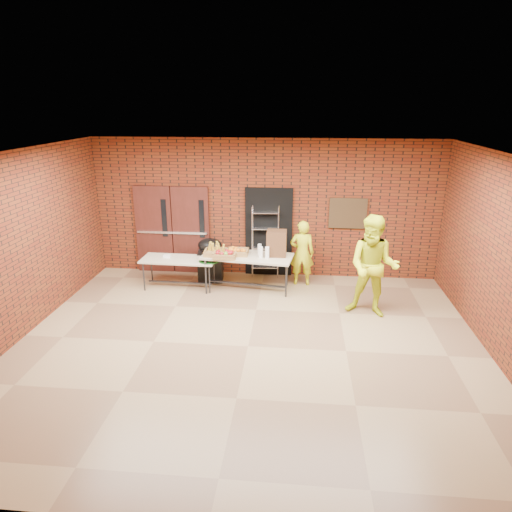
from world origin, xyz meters
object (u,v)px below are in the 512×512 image
Objects in this scene: wire_rack at (265,242)px; volunteer_man at (373,267)px; table_right at (247,258)px; table_left at (179,261)px; coffee_dispenser at (277,243)px; volunteer_woman at (302,253)px; covered_grill at (210,260)px.

volunteer_man is (2.20, -1.85, 0.14)m from wire_rack.
volunteer_man is (2.52, -1.00, 0.26)m from table_right.
table_right reaches higher than table_left.
volunteer_woman is at bearing 33.36° from coffee_dispenser.
table_right is 1.36× the size of volunteer_woman.
coffee_dispenser is at bearing 167.86° from volunteer_man.
table_left is at bearing -176.37° from volunteer_man.
table_left is 2.74m from volunteer_woman.
table_left is 1.53m from table_right.
coffee_dispenser is 0.74m from volunteer_woman.
table_right is at bearing -173.04° from coffee_dispenser.
table_left is (-1.85, -0.86, -0.23)m from wire_rack.
coffee_dispenser is 1.69m from covered_grill.
table_left is at bearing -177.87° from coffee_dispenser.
covered_grill is at bearing -1.06° from volunteer_woman.
volunteer_man is at bearing -29.61° from coffee_dispenser.
covered_grill is (0.61, 0.48, -0.11)m from table_left.
table_right is 0.72m from coffee_dispenser.
volunteer_woman is (2.70, 0.44, 0.13)m from table_left.
coffee_dispenser is (0.30, -0.77, 0.22)m from wire_rack.
wire_rack is 0.92m from table_right.
coffee_dispenser is (2.15, 0.08, 0.45)m from table_left.
volunteer_woman is (0.86, -0.41, -0.10)m from wire_rack.
wire_rack is at bearing 76.44° from table_right.
coffee_dispenser is 2.18m from volunteer_man.
volunteer_woman reaches higher than covered_grill.
wire_rack is 1.34m from covered_grill.
wire_rack is at bearing 111.30° from coffee_dispenser.
table_left is at bearing 9.32° from volunteer_woman.
table_right is at bearing 175.84° from volunteer_man.
volunteer_man is at bearing 132.94° from volunteer_woman.
volunteer_woman reaches higher than table_right.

